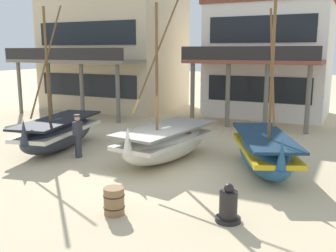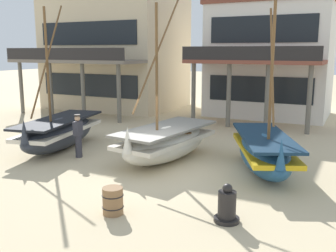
{
  "view_description": "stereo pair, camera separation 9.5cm",
  "coord_description": "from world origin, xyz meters",
  "px_view_note": "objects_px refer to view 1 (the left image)",
  "views": [
    {
      "loc": [
        6.11,
        -11.26,
        4.09
      ],
      "look_at": [
        0.0,
        1.0,
        1.4
      ],
      "focal_mm": 41.26,
      "sensor_mm": 36.0,
      "label": 1
    },
    {
      "loc": [
        6.19,
        -11.22,
        4.09
      ],
      "look_at": [
        0.0,
        1.0,
        1.4
      ],
      "focal_mm": 41.26,
      "sensor_mm": 36.0,
      "label": 2
    }
  ],
  "objects_px": {
    "fishing_boat_near_left": "(264,151)",
    "harbor_building_main": "(269,59)",
    "fisherman_by_hull": "(78,136)",
    "wooden_barrel": "(114,201)",
    "capstan_winch": "(228,206)",
    "fishing_boat_centre_large": "(166,142)",
    "harbor_building_annex": "(114,35)",
    "fishing_boat_far_right": "(59,132)"
  },
  "relations": [
    {
      "from": "harbor_building_main",
      "to": "harbor_building_annex",
      "type": "relative_size",
      "value": 0.8
    },
    {
      "from": "capstan_winch",
      "to": "fishing_boat_centre_large",
      "type": "bearing_deg",
      "value": 132.56
    },
    {
      "from": "fishing_boat_centre_large",
      "to": "fishing_boat_far_right",
      "type": "relative_size",
      "value": 1.01
    },
    {
      "from": "fishing_boat_centre_large",
      "to": "capstan_winch",
      "type": "distance_m",
      "value": 5.59
    },
    {
      "from": "fishing_boat_far_right",
      "to": "capstan_winch",
      "type": "relative_size",
      "value": 6.13
    },
    {
      "from": "harbor_building_annex",
      "to": "capstan_winch",
      "type": "bearing_deg",
      "value": -48.25
    },
    {
      "from": "wooden_barrel",
      "to": "harbor_building_main",
      "type": "relative_size",
      "value": 0.09
    },
    {
      "from": "fishing_boat_near_left",
      "to": "capstan_winch",
      "type": "relative_size",
      "value": 6.0
    },
    {
      "from": "fishing_boat_near_left",
      "to": "fishing_boat_far_right",
      "type": "height_order",
      "value": "fishing_boat_far_right"
    },
    {
      "from": "fisherman_by_hull",
      "to": "harbor_building_annex",
      "type": "distance_m",
      "value": 14.49
    },
    {
      "from": "fishing_boat_centre_large",
      "to": "harbor_building_annex",
      "type": "bearing_deg",
      "value": 131.44
    },
    {
      "from": "fishing_boat_near_left",
      "to": "wooden_barrel",
      "type": "xyz_separation_m",
      "value": [
        -2.58,
        -5.23,
        -0.36
      ]
    },
    {
      "from": "wooden_barrel",
      "to": "harbor_building_annex",
      "type": "height_order",
      "value": "harbor_building_annex"
    },
    {
      "from": "capstan_winch",
      "to": "harbor_building_annex",
      "type": "relative_size",
      "value": 0.09
    },
    {
      "from": "wooden_barrel",
      "to": "harbor_building_main",
      "type": "distance_m",
      "value": 17.55
    },
    {
      "from": "fishing_boat_far_right",
      "to": "fisherman_by_hull",
      "type": "height_order",
      "value": "fishing_boat_far_right"
    },
    {
      "from": "capstan_winch",
      "to": "wooden_barrel",
      "type": "relative_size",
      "value": 1.38
    },
    {
      "from": "fisherman_by_hull",
      "to": "fishing_boat_far_right",
      "type": "bearing_deg",
      "value": 156.67
    },
    {
      "from": "fisherman_by_hull",
      "to": "capstan_winch",
      "type": "relative_size",
      "value": 1.75
    },
    {
      "from": "fishing_boat_far_right",
      "to": "harbor_building_main",
      "type": "bearing_deg",
      "value": 65.37
    },
    {
      "from": "fisherman_by_hull",
      "to": "capstan_winch",
      "type": "xyz_separation_m",
      "value": [
        6.96,
        -2.91,
        -0.45
      ]
    },
    {
      "from": "fisherman_by_hull",
      "to": "fishing_boat_near_left",
      "type": "bearing_deg",
      "value": 11.84
    },
    {
      "from": "fishing_boat_centre_large",
      "to": "wooden_barrel",
      "type": "relative_size",
      "value": 8.49
    },
    {
      "from": "fishing_boat_centre_large",
      "to": "capstan_winch",
      "type": "relative_size",
      "value": 6.18
    },
    {
      "from": "harbor_building_annex",
      "to": "fisherman_by_hull",
      "type": "bearing_deg",
      "value": -61.86
    },
    {
      "from": "fisherman_by_hull",
      "to": "harbor_building_annex",
      "type": "relative_size",
      "value": 0.16
    },
    {
      "from": "fishing_boat_centre_large",
      "to": "fisherman_by_hull",
      "type": "relative_size",
      "value": 3.53
    },
    {
      "from": "fishing_boat_centre_large",
      "to": "capstan_winch",
      "type": "height_order",
      "value": "fishing_boat_centre_large"
    },
    {
      "from": "harbor_building_annex",
      "to": "harbor_building_main",
      "type": "bearing_deg",
      "value": 6.63
    },
    {
      "from": "fishing_boat_far_right",
      "to": "fisherman_by_hull",
      "type": "xyz_separation_m",
      "value": [
        1.59,
        -0.68,
        0.12
      ]
    },
    {
      "from": "fisherman_by_hull",
      "to": "wooden_barrel",
      "type": "xyz_separation_m",
      "value": [
        4.25,
        -3.8,
        -0.48
      ]
    },
    {
      "from": "fishing_boat_far_right",
      "to": "fisherman_by_hull",
      "type": "relative_size",
      "value": 3.5
    },
    {
      "from": "fishing_boat_near_left",
      "to": "capstan_winch",
      "type": "height_order",
      "value": "fishing_boat_near_left"
    },
    {
      "from": "fishing_boat_far_right",
      "to": "harbor_building_annex",
      "type": "height_order",
      "value": "harbor_building_annex"
    },
    {
      "from": "fishing_boat_centre_large",
      "to": "wooden_barrel",
      "type": "bearing_deg",
      "value": -78.03
    },
    {
      "from": "fishing_boat_centre_large",
      "to": "capstan_winch",
      "type": "xyz_separation_m",
      "value": [
        3.77,
        -4.11,
        -0.32
      ]
    },
    {
      "from": "fishing_boat_centre_large",
      "to": "wooden_barrel",
      "type": "xyz_separation_m",
      "value": [
        1.06,
        -5.0,
        -0.35
      ]
    },
    {
      "from": "fishing_boat_centre_large",
      "to": "fisherman_by_hull",
      "type": "bearing_deg",
      "value": -159.4
    },
    {
      "from": "fishing_boat_near_left",
      "to": "harbor_building_main",
      "type": "bearing_deg",
      "value": 102.01
    },
    {
      "from": "fisherman_by_hull",
      "to": "wooden_barrel",
      "type": "bearing_deg",
      "value": -41.81
    },
    {
      "from": "wooden_barrel",
      "to": "harbor_building_annex",
      "type": "bearing_deg",
      "value": 123.95
    },
    {
      "from": "fishing_boat_near_left",
      "to": "fishing_boat_centre_large",
      "type": "bearing_deg",
      "value": -176.32
    }
  ]
}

